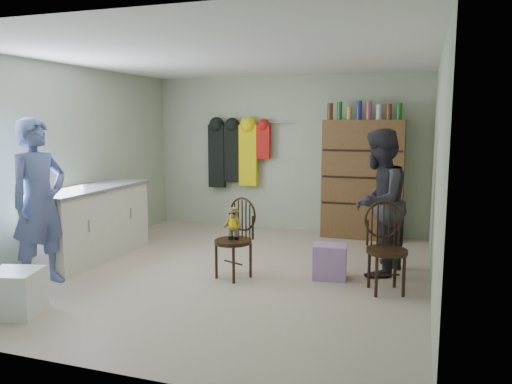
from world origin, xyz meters
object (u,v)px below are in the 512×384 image
(counter, at_px, (91,223))
(chair_front, at_px, (236,232))
(chair_far, at_px, (386,244))
(dresser, at_px, (363,179))

(counter, relative_size, chair_front, 2.02)
(chair_far, relative_size, dresser, 0.46)
(counter, distance_m, dresser, 3.96)
(counter, height_order, dresser, dresser)
(counter, distance_m, chair_front, 2.08)
(counter, bearing_deg, chair_front, -4.16)
(counter, xyz_separation_m, chair_far, (3.73, -0.07, 0.04))
(counter, bearing_deg, dresser, 35.68)
(chair_far, bearing_deg, chair_front, 162.17)
(chair_front, height_order, dresser, dresser)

